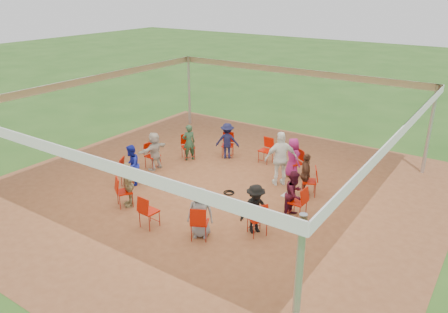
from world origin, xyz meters
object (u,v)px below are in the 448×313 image
Objects in this scene: chair_8 at (125,192)px; person_seated_5 at (155,151)px; chair_6 at (153,156)px; person_seated_7 at (128,184)px; chair_3 at (266,151)px; chair_5 at (188,147)px; chair_2 at (296,163)px; person_seated_1 at (306,175)px; chair_4 at (228,145)px; chair_7 at (128,172)px; cable_coil at (229,193)px; person_seated_8 at (200,212)px; person_seated_2 at (293,158)px; person_seated_3 at (227,141)px; person_seated_0 at (294,194)px; laptop at (289,194)px; person_seated_9 at (255,209)px; chair_10 at (200,222)px; chair_0 at (298,202)px; chair_11 at (257,219)px; chair_1 at (309,181)px; chair_9 at (149,211)px; person_seated_6 at (131,165)px; standing_person at (281,159)px; person_seated_4 at (189,142)px.

person_seated_5 is at bearing 147.83° from chair_8.
chair_6 is 0.68× the size of person_seated_7.
chair_3 and chair_5 have the same top height.
person_seated_1 is at bearing 160.33° from chair_2.
chair_7 is at bearing 45.00° from chair_4.
person_seated_1 is (3.66, -1.30, 0.22)m from chair_4.
cable_coil is at bearing 98.84° from chair_2.
person_seated_8 is (3.55, -3.94, 0.22)m from chair_5.
person_seated_2 is 1.00× the size of person_seated_3.
person_seated_0 is 0.17m from laptop.
person_seated_9 is (3.45, -3.88, 0.00)m from person_seated_3.
person_seated_7 and person_seated_9 have the same top height.
chair_0 is at bearing 30.00° from chair_10.
person_seated_7 reaches higher than chair_11.
laptop is at bearing 90.00° from person_seated_0.
person_seated_1 reaches higher than chair_7.
chair_1 is 1.00× the size of chair_9.
chair_8 is at bearing 27.83° from person_seated_5.
cable_coil is (2.01, 2.34, -0.43)m from chair_8.
chair_8 is 2.69× the size of laptop.
person_seated_1 is 3.80m from person_seated_3.
person_seated_2 is (3.02, 4.58, 0.22)m from chair_8.
chair_7 is 1.00× the size of chair_11.
standing_person is (3.84, 2.65, 0.21)m from person_seated_6.
person_seated_0 is 5.37m from person_seated_5.
person_seated_1 is at bearing 90.00° from chair_1.
chair_10 is (-1.54, -2.34, 0.00)m from chair_0.
person_seated_0 and person_seated_7 have the same top height.
chair_3 is (-2.34, 1.54, 0.00)m from chair_1.
chair_1 is 2.80m from chair_3.
person_seated_1 is at bearing 165.00° from person_seated_2.
chair_1 is 0.68× the size of person_seated_1.
chair_6 is 5.42m from chair_11.
person_seated_2 is 4.65m from person_seated_5.
person_seated_4 is at bearing 105.00° from person_seated_8.
person_seated_5 is (-3.94, 2.66, 0.22)m from chair_10.
standing_person reaches higher than person_seated_3.
standing_person is (-0.96, 0.24, 0.21)m from person_seated_1.
person_seated_5 is 1.00× the size of person_seated_8.
cable_coil is at bearing 82.61° from chair_8.
chair_6 is 4.86m from chair_10.
chair_5 is 3.89m from person_seated_7.
person_seated_7 is 2.68m from person_seated_8.
person_seated_5 is at bearing 19.67° from chair_5.
standing_person is (2.70, -1.06, 0.43)m from chair_4.
cable_coil is at bearing 86.16° from chair_7.
chair_6 is 5.31m from person_seated_1.
chair_4 is at bearing 136.25° from person_seated_6.
chair_1 is 0.68× the size of person_seated_7.
chair_4 is 5.49m from person_seated_8.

